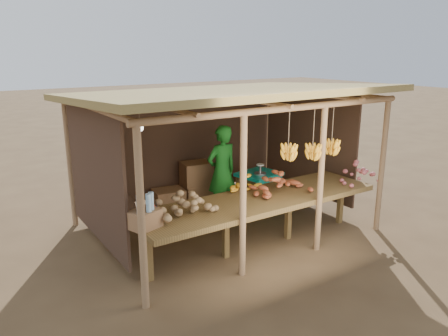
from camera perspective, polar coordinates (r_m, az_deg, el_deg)
ground at (r=7.56m, az=-0.00°, el=-7.70°), size 60.00×60.00×0.00m
stall_structure at (r=7.12m, az=-0.14°, el=6.98°), size 4.70×3.50×2.43m
counter at (r=6.57m, az=4.59°, el=-4.44°), size 3.90×1.05×0.80m
potato_heap at (r=5.84m, az=-5.03°, el=-4.49°), size 1.07×0.80×0.36m
sweet_potato_heap at (r=6.76m, az=7.44°, el=-1.83°), size 1.03×0.84×0.35m
onion_heap at (r=7.59m, az=17.42°, el=-0.50°), size 0.93×0.71×0.36m
banana_pile at (r=6.82m, az=2.87°, el=-1.61°), size 0.53×0.34×0.34m
tomato_basin at (r=5.80m, az=-9.90°, el=-5.92°), size 0.35×0.35×0.19m
bottle_box at (r=5.51m, az=-10.36°, el=-5.98°), size 0.43×0.39×0.46m
vendor at (r=7.75m, az=-0.29°, el=-0.52°), size 0.64×0.45×1.68m
tarp_crate at (r=8.40m, az=4.55°, el=-2.70°), size 0.85×0.77×0.89m
carton_stack at (r=8.28m, az=-4.79°, el=-2.84°), size 1.17×0.47×0.87m
burlap_sacks at (r=7.84m, az=-14.50°, el=-5.24°), size 0.87×0.46×0.62m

